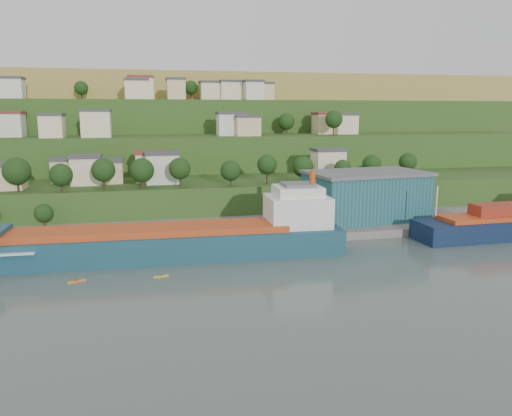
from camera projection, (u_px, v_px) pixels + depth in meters
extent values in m
plane|color=#4A5A52|center=(202.00, 270.00, 97.14)|extent=(500.00, 500.00, 0.00)
cube|color=slate|center=(267.00, 232.00, 128.28)|extent=(220.00, 26.00, 4.00)
cube|color=#284719|center=(181.00, 214.00, 150.78)|extent=(260.00, 32.00, 20.00)
cube|color=#284719|center=(175.00, 198.00, 179.52)|extent=(280.00, 32.00, 44.00)
cube|color=#284719|center=(170.00, 186.00, 208.26)|extent=(300.00, 32.00, 70.00)
cube|color=olive|center=(163.00, 167.00, 279.14)|extent=(360.00, 120.00, 96.00)
cube|color=beige|center=(5.00, 178.00, 132.68)|extent=(9.72, 7.48, 6.22)
cube|color=#3F3F44|center=(4.00, 164.00, 132.01)|extent=(10.32, 8.08, 0.90)
cube|color=beige|center=(68.00, 171.00, 145.89)|extent=(8.61, 7.46, 6.43)
cube|color=#3F3F44|center=(67.00, 159.00, 145.19)|extent=(9.21, 8.06, 0.90)
cube|color=beige|center=(86.00, 171.00, 141.56)|extent=(8.14, 7.27, 7.57)
cube|color=#3F3F44|center=(85.00, 156.00, 140.75)|extent=(8.74, 7.87, 0.90)
cube|color=beige|center=(106.00, 173.00, 144.80)|extent=(9.59, 7.47, 6.11)
cube|color=#3F3F44|center=(105.00, 160.00, 144.14)|extent=(10.19, 8.07, 0.90)
cube|color=beige|center=(152.00, 168.00, 148.04)|extent=(9.18, 8.11, 8.17)
cube|color=maroon|center=(151.00, 152.00, 147.18)|extent=(9.78, 8.71, 0.90)
cube|color=silver|center=(163.00, 169.00, 143.80)|extent=(9.30, 7.22, 8.32)
cube|color=#3F3F44|center=(162.00, 153.00, 142.93)|extent=(9.90, 7.82, 0.90)
cube|color=beige|center=(328.00, 165.00, 154.67)|extent=(9.15, 7.18, 8.48)
cube|color=#3F3F44|center=(328.00, 150.00, 153.78)|extent=(9.75, 7.78, 0.90)
cube|color=silver|center=(11.00, 125.00, 168.72)|extent=(8.13, 8.38, 7.69)
cube|color=maroon|center=(10.00, 113.00, 167.91)|extent=(8.73, 8.98, 0.90)
cube|color=beige|center=(52.00, 127.00, 164.31)|extent=(7.25, 8.67, 7.10)
cube|color=#3F3F44|center=(51.00, 114.00, 163.55)|extent=(7.85, 9.27, 0.90)
cube|color=beige|center=(96.00, 125.00, 166.51)|extent=(9.38, 7.38, 8.45)
cube|color=#3F3F44|center=(95.00, 110.00, 165.63)|extent=(9.98, 7.98, 0.90)
cube|color=silver|center=(231.00, 125.00, 178.28)|extent=(9.96, 7.02, 7.53)
cube|color=#3F3F44|center=(231.00, 113.00, 177.48)|extent=(10.56, 7.62, 0.90)
cube|color=beige|center=(247.00, 127.00, 177.12)|extent=(8.47, 8.83, 6.45)
cube|color=#3F3F44|center=(247.00, 116.00, 176.43)|extent=(9.07, 9.43, 0.90)
cube|color=beige|center=(327.00, 124.00, 192.08)|extent=(9.94, 8.37, 7.33)
cube|color=maroon|center=(328.00, 113.00, 191.30)|extent=(10.54, 8.97, 0.90)
cube|color=beige|center=(344.00, 125.00, 191.03)|extent=(8.26, 8.18, 7.09)
cube|color=#3F3F44|center=(345.00, 114.00, 190.27)|extent=(8.86, 8.78, 0.90)
cube|color=silver|center=(13.00, 89.00, 188.82)|extent=(7.62, 7.65, 7.52)
cube|color=#3F3F44|center=(12.00, 78.00, 188.02)|extent=(8.22, 8.25, 0.90)
cube|color=beige|center=(137.00, 90.00, 195.40)|extent=(8.89, 7.80, 7.29)
cube|color=#3F3F44|center=(136.00, 80.00, 194.62)|extent=(9.49, 8.40, 0.90)
cube|color=beige|center=(141.00, 89.00, 196.20)|extent=(9.63, 8.08, 8.39)
cube|color=maroon|center=(140.00, 77.00, 195.32)|extent=(10.23, 8.68, 0.90)
cube|color=beige|center=(176.00, 90.00, 196.56)|extent=(7.00, 7.28, 7.65)
cube|color=#3F3F44|center=(176.00, 79.00, 195.75)|extent=(7.60, 7.88, 0.90)
cube|color=beige|center=(211.00, 92.00, 209.35)|extent=(8.85, 8.75, 7.17)
cube|color=#3F3F44|center=(211.00, 82.00, 208.59)|extent=(9.45, 9.35, 0.90)
cube|color=beige|center=(230.00, 92.00, 208.72)|extent=(8.91, 8.21, 7.44)
cube|color=#3F3F44|center=(230.00, 81.00, 207.94)|extent=(9.51, 8.81, 0.90)
cube|color=silver|center=(253.00, 91.00, 204.26)|extent=(7.36, 7.01, 7.26)
cube|color=#3F3F44|center=(253.00, 81.00, 203.49)|extent=(7.96, 7.61, 0.90)
cube|color=beige|center=(261.00, 93.00, 210.39)|extent=(9.40, 8.17, 6.77)
cube|color=#3F3F44|center=(261.00, 83.00, 209.67)|extent=(10.00, 8.77, 0.90)
cylinder|color=#382619|center=(18.00, 185.00, 129.53)|extent=(0.50, 0.50, 3.31)
sphere|color=black|center=(17.00, 171.00, 128.84)|extent=(7.12, 7.12, 7.12)
cylinder|color=#382619|center=(62.00, 187.00, 128.68)|extent=(0.50, 0.50, 2.81)
sphere|color=black|center=(61.00, 175.00, 128.10)|extent=(5.92, 5.92, 5.92)
cylinder|color=#382619|center=(104.00, 183.00, 132.37)|extent=(0.50, 0.50, 3.54)
sphere|color=black|center=(103.00, 170.00, 131.71)|extent=(6.26, 6.26, 6.26)
cylinder|color=#382619|center=(142.00, 182.00, 135.65)|extent=(0.50, 0.50, 2.97)
sphere|color=black|center=(142.00, 170.00, 135.02)|extent=(6.65, 6.65, 6.65)
cylinder|color=#382619|center=(180.00, 181.00, 136.40)|extent=(0.50, 0.50, 3.55)
sphere|color=black|center=(180.00, 169.00, 135.75)|extent=(5.97, 5.97, 5.97)
cylinder|color=#382619|center=(231.00, 181.00, 138.51)|extent=(0.50, 0.50, 2.82)
sphere|color=black|center=(231.00, 171.00, 137.95)|extent=(5.74, 5.74, 5.74)
cylinder|color=#382619|center=(267.00, 177.00, 143.06)|extent=(0.50, 0.50, 4.02)
sphere|color=black|center=(267.00, 165.00, 142.39)|extent=(5.67, 5.67, 5.67)
cylinder|color=#382619|center=(303.00, 178.00, 145.60)|extent=(0.50, 0.50, 3.00)
sphere|color=black|center=(303.00, 167.00, 145.00)|extent=(6.10, 6.10, 6.10)
cylinder|color=#382619|center=(342.00, 178.00, 145.48)|extent=(0.50, 0.50, 2.97)
sphere|color=black|center=(343.00, 168.00, 144.95)|extent=(4.87, 4.87, 4.87)
cylinder|color=#382619|center=(371.00, 175.00, 150.50)|extent=(0.50, 0.50, 3.34)
sphere|color=black|center=(372.00, 164.00, 149.88)|extent=(5.67, 5.67, 5.67)
cylinder|color=#382619|center=(407.00, 173.00, 153.46)|extent=(0.50, 0.50, 3.81)
sphere|color=black|center=(408.00, 162.00, 152.81)|extent=(5.52, 5.52, 5.52)
cylinder|color=#382619|center=(334.00, 130.00, 180.31)|extent=(0.50, 0.50, 4.01)
sphere|color=black|center=(334.00, 119.00, 179.60)|extent=(6.37, 6.37, 6.37)
cylinder|color=#382619|center=(82.00, 96.00, 201.24)|extent=(0.50, 0.50, 3.34)
sphere|color=black|center=(81.00, 88.00, 200.64)|extent=(5.52, 5.52, 5.52)
cylinder|color=#382619|center=(191.00, 96.00, 210.35)|extent=(0.50, 0.50, 3.83)
sphere|color=black|center=(191.00, 88.00, 209.69)|extent=(5.87, 5.87, 5.87)
cylinder|color=#382619|center=(286.00, 130.00, 191.68)|extent=(0.50, 0.50, 2.98)
sphere|color=black|center=(286.00, 122.00, 191.07)|extent=(6.26, 6.26, 6.26)
cube|color=#154351|center=(161.00, 250.00, 104.99)|extent=(78.03, 14.87, 7.77)
cube|color=#B43F18|center=(149.00, 230.00, 103.65)|extent=(58.00, 11.96, 1.33)
cube|color=silver|center=(297.00, 211.00, 110.09)|extent=(13.69, 11.54, 6.66)
cube|color=silver|center=(298.00, 191.00, 109.25)|extent=(10.28, 9.21, 2.22)
cube|color=#595B5E|center=(298.00, 184.00, 108.98)|extent=(6.88, 6.88, 0.67)
cylinder|color=#B43F18|center=(312.00, 178.00, 109.44)|extent=(1.38, 1.38, 3.33)
cube|color=silver|center=(0.00, 247.00, 97.81)|extent=(15.95, 13.06, 0.28)
cylinder|color=silver|center=(437.00, 201.00, 117.41)|extent=(0.33, 0.33, 7.16)
cube|color=maroon|center=(496.00, 209.00, 121.44)|extent=(12.38, 5.39, 2.66)
cube|color=#1B4C52|center=(366.00, 197.00, 133.79)|extent=(31.87, 21.32, 12.00)
cube|color=#595B5E|center=(367.00, 173.00, 132.58)|extent=(32.97, 22.43, 0.80)
cube|color=orange|center=(77.00, 281.00, 90.58)|extent=(3.25, 1.79, 0.25)
sphere|color=#3F3F44|center=(76.00, 279.00, 90.51)|extent=(0.57, 0.57, 0.57)
cube|color=gold|center=(161.00, 276.00, 93.32)|extent=(2.88, 1.05, 0.21)
sphere|color=#3F3F44|center=(161.00, 274.00, 93.26)|extent=(0.50, 0.50, 0.50)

